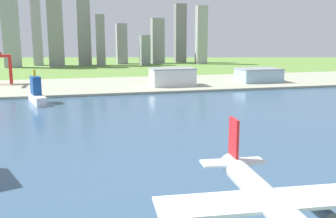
% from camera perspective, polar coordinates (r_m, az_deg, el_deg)
% --- Properties ---
extents(ground_plane, '(2400.00, 2400.00, 0.00)m').
position_cam_1_polar(ground_plane, '(244.45, -1.85, -2.07)').
color(ground_plane, olive).
extents(water_bay, '(840.00, 360.00, 0.15)m').
position_cam_1_polar(water_bay, '(188.26, 2.17, -6.01)').
color(water_bay, '#385675').
rests_on(water_bay, ground).
extents(industrial_pier, '(840.00, 140.00, 2.50)m').
position_cam_1_polar(industrial_pier, '(429.06, -7.42, 3.62)').
color(industrial_pier, '#A0A289').
rests_on(industrial_pier, ground).
extents(airplane_landing, '(32.28, 38.07, 12.51)m').
position_cam_1_polar(airplane_landing, '(56.52, 15.09, -13.59)').
color(airplane_landing, white).
extents(ferry_boat, '(17.59, 40.81, 27.51)m').
position_cam_1_polar(ferry_boat, '(332.75, -19.11, 2.20)').
color(ferry_boat, white).
rests_on(ferry_boat, water_bay).
extents(warehouse_main, '(46.44, 29.09, 18.78)m').
position_cam_1_polar(warehouse_main, '(408.63, 0.64, 4.85)').
color(warehouse_main, white).
rests_on(warehouse_main, industrial_pier).
extents(warehouse_annex, '(48.25, 33.64, 15.73)m').
position_cam_1_polar(warehouse_annex, '(455.04, 13.42, 4.98)').
color(warehouse_annex, '#99BCD1').
rests_on(warehouse_annex, industrial_pier).
extents(distant_skyline, '(377.55, 78.98, 155.64)m').
position_cam_1_polar(distant_skyline, '(748.36, -10.52, 11.28)').
color(distant_skyline, '#9798A0').
rests_on(distant_skyline, ground).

